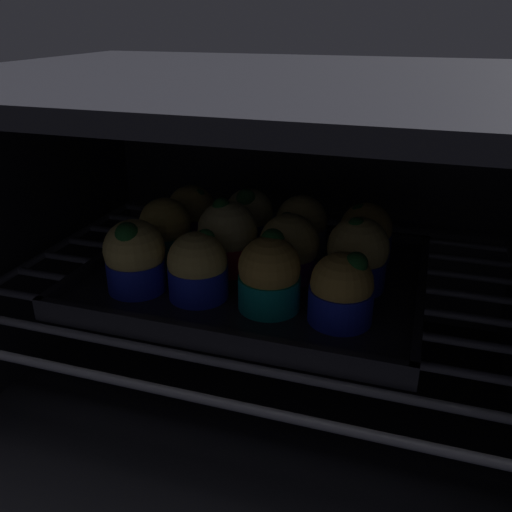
{
  "coord_description": "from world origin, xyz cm",
  "views": [
    {
      "loc": [
        15.86,
        -27.04,
        40.19
      ],
      "look_at": [
        0.0,
        22.05,
        17.1
      ],
      "focal_mm": 37.86,
      "sensor_mm": 36.0,
      "label": 1
    }
  ],
  "objects_px": {
    "muffin_row1_col0": "(165,231)",
    "muffin_row2_col1": "(249,219)",
    "muffin_row0_col2": "(269,275)",
    "muffin_row2_col2": "(301,227)",
    "muffin_row0_col1": "(198,268)",
    "muffin_row1_col2": "(289,249)",
    "muffin_row1_col3": "(357,255)",
    "muffin_row2_col0": "(192,215)",
    "muffin_row2_col3": "(365,234)",
    "baking_tray": "(256,277)",
    "muffin_row1_col1": "(228,237)",
    "muffin_row0_col0": "(135,257)",
    "muffin_row0_col3": "(342,291)"
  },
  "relations": [
    {
      "from": "muffin_row2_col2",
      "to": "muffin_row1_col2",
      "type": "bearing_deg",
      "value": -87.34
    },
    {
      "from": "muffin_row0_col0",
      "to": "muffin_row0_col1",
      "type": "bearing_deg",
      "value": 4.47
    },
    {
      "from": "muffin_row1_col2",
      "to": "muffin_row1_col1",
      "type": "bearing_deg",
      "value": -177.85
    },
    {
      "from": "baking_tray",
      "to": "muffin_row0_col0",
      "type": "bearing_deg",
      "value": -144.38
    },
    {
      "from": "muffin_row1_col2",
      "to": "muffin_row2_col0",
      "type": "bearing_deg",
      "value": 155.1
    },
    {
      "from": "muffin_row2_col2",
      "to": "muffin_row0_col2",
      "type": "bearing_deg",
      "value": -88.85
    },
    {
      "from": "muffin_row2_col0",
      "to": "muffin_row2_col3",
      "type": "relative_size",
      "value": 1.03
    },
    {
      "from": "muffin_row0_col0",
      "to": "muffin_row2_col1",
      "type": "relative_size",
      "value": 1.03
    },
    {
      "from": "muffin_row0_col1",
      "to": "muffin_row1_col2",
      "type": "distance_m",
      "value": 0.1
    },
    {
      "from": "muffin_row1_col2",
      "to": "muffin_row2_col0",
      "type": "height_order",
      "value": "muffin_row1_col2"
    },
    {
      "from": "muffin_row0_col2",
      "to": "muffin_row2_col2",
      "type": "distance_m",
      "value": 0.13
    },
    {
      "from": "baking_tray",
      "to": "muffin_row1_col0",
      "type": "height_order",
      "value": "muffin_row1_col0"
    },
    {
      "from": "muffin_row0_col1",
      "to": "muffin_row2_col0",
      "type": "bearing_deg",
      "value": 116.37
    },
    {
      "from": "muffin_row1_col0",
      "to": "baking_tray",
      "type": "bearing_deg",
      "value": -0.92
    },
    {
      "from": "muffin_row1_col0",
      "to": "muffin_row2_col1",
      "type": "distance_m",
      "value": 0.1
    },
    {
      "from": "baking_tray",
      "to": "muffin_row0_col1",
      "type": "distance_m",
      "value": 0.08
    },
    {
      "from": "muffin_row1_col0",
      "to": "muffin_row2_col2",
      "type": "height_order",
      "value": "muffin_row1_col0"
    },
    {
      "from": "muffin_row1_col2",
      "to": "muffin_row2_col1",
      "type": "xyz_separation_m",
      "value": [
        -0.07,
        0.07,
        0.0
      ]
    },
    {
      "from": "muffin_row0_col1",
      "to": "muffin_row1_col1",
      "type": "height_order",
      "value": "muffin_row1_col1"
    },
    {
      "from": "muffin_row0_col1",
      "to": "muffin_row0_col2",
      "type": "distance_m",
      "value": 0.07
    },
    {
      "from": "muffin_row2_col3",
      "to": "muffin_row1_col0",
      "type": "bearing_deg",
      "value": -161.85
    },
    {
      "from": "muffin_row0_col0",
      "to": "muffin_row2_col3",
      "type": "height_order",
      "value": "muffin_row0_col0"
    },
    {
      "from": "muffin_row0_col0",
      "to": "muffin_row2_col3",
      "type": "distance_m",
      "value": 0.25
    },
    {
      "from": "muffin_row0_col0",
      "to": "muffin_row1_col0",
      "type": "height_order",
      "value": "muffin_row0_col0"
    },
    {
      "from": "muffin_row1_col0",
      "to": "muffin_row1_col2",
      "type": "bearing_deg",
      "value": 0.16
    },
    {
      "from": "muffin_row0_col3",
      "to": "muffin_row2_col2",
      "type": "distance_m",
      "value": 0.15
    },
    {
      "from": "muffin_row0_col1",
      "to": "muffin_row0_col3",
      "type": "bearing_deg",
      "value": -1.27
    },
    {
      "from": "muffin_row0_col1",
      "to": "muffin_row0_col2",
      "type": "relative_size",
      "value": 0.89
    },
    {
      "from": "muffin_row1_col3",
      "to": "muffin_row0_col2",
      "type": "bearing_deg",
      "value": -137.08
    },
    {
      "from": "baking_tray",
      "to": "muffin_row0_col3",
      "type": "bearing_deg",
      "value": -34.65
    },
    {
      "from": "muffin_row0_col2",
      "to": "muffin_row1_col3",
      "type": "xyz_separation_m",
      "value": [
        0.07,
        0.07,
        0.0
      ]
    },
    {
      "from": "muffin_row0_col1",
      "to": "muffin_row2_col1",
      "type": "xyz_separation_m",
      "value": [
        0.01,
        0.14,
        0.0
      ]
    },
    {
      "from": "muffin_row1_col3",
      "to": "muffin_row2_col0",
      "type": "distance_m",
      "value": 0.22
    },
    {
      "from": "muffin_row2_col1",
      "to": "muffin_row2_col3",
      "type": "xyz_separation_m",
      "value": [
        0.13,
        0.0,
        -0.0
      ]
    },
    {
      "from": "muffin_row2_col2",
      "to": "muffin_row1_col3",
      "type": "bearing_deg",
      "value": -43.56
    },
    {
      "from": "muffin_row2_col0",
      "to": "muffin_row2_col2",
      "type": "height_order",
      "value": "same"
    },
    {
      "from": "muffin_row1_col1",
      "to": "muffin_row2_col1",
      "type": "height_order",
      "value": "muffin_row1_col1"
    },
    {
      "from": "muffin_row0_col0",
      "to": "muffin_row1_col3",
      "type": "xyz_separation_m",
      "value": [
        0.21,
        0.07,
        0.0
      ]
    },
    {
      "from": "muffin_row1_col2",
      "to": "muffin_row1_col3",
      "type": "bearing_deg",
      "value": -2.94
    },
    {
      "from": "muffin_row1_col0",
      "to": "muffin_row1_col1",
      "type": "xyz_separation_m",
      "value": [
        0.07,
        -0.0,
        0.0
      ]
    },
    {
      "from": "muffin_row1_col3",
      "to": "muffin_row2_col0",
      "type": "relative_size",
      "value": 1.12
    },
    {
      "from": "muffin_row1_col0",
      "to": "muffin_row0_col3",
      "type": "bearing_deg",
      "value": -19.2
    },
    {
      "from": "muffin_row1_col2",
      "to": "muffin_row1_col3",
      "type": "height_order",
      "value": "muffin_row1_col3"
    },
    {
      "from": "muffin_row1_col2",
      "to": "muffin_row2_col3",
      "type": "bearing_deg",
      "value": 44.67
    },
    {
      "from": "muffin_row0_col2",
      "to": "muffin_row1_col0",
      "type": "height_order",
      "value": "muffin_row0_col2"
    },
    {
      "from": "muffin_row0_col0",
      "to": "muffin_row1_col1",
      "type": "relative_size",
      "value": 0.93
    },
    {
      "from": "muffin_row2_col0",
      "to": "muffin_row2_col1",
      "type": "distance_m",
      "value": 0.07
    },
    {
      "from": "muffin_row0_col2",
      "to": "muffin_row2_col0",
      "type": "distance_m",
      "value": 0.19
    },
    {
      "from": "muffin_row0_col1",
      "to": "muffin_row2_col2",
      "type": "relative_size",
      "value": 1.0
    },
    {
      "from": "muffin_row0_col2",
      "to": "muffin_row0_col1",
      "type": "bearing_deg",
      "value": -179.85
    }
  ]
}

